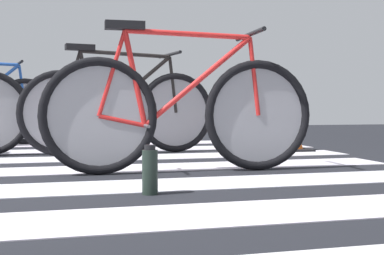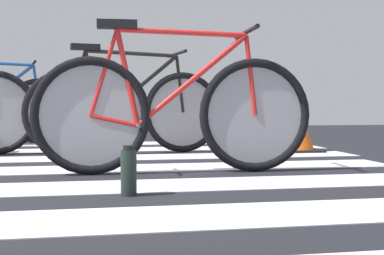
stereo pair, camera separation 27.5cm
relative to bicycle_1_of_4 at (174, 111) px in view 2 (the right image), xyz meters
The scene contains 6 objects.
ground 1.09m from the bicycle_1_of_4, behind, with size 18.00×14.00×0.02m.
crosswalk_markings 1.04m from the bicycle_1_of_4, 164.42° to the left, with size 5.38×5.00×0.00m.
bicycle_1_of_4 is the anchor object (origin of this frame).
bicycle_2_of_4 1.35m from the bicycle_1_of_4, 99.28° to the left, with size 1.72×0.53×0.93m.
water_bottle 0.86m from the bicycle_1_of_4, 113.53° to the right, with size 0.07×0.07×0.24m.
traffic_cone 1.85m from the bicycle_1_of_4, 45.17° to the left, with size 0.44×0.44×0.50m.
Camera 2 is at (0.54, -3.22, 0.44)m, focal length 48.43 mm.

